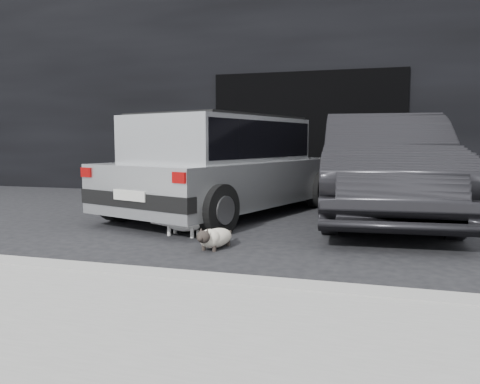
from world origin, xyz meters
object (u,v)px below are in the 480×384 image
(silver_hatchback, at_px, (225,161))
(second_car, at_px, (383,166))
(cat_siamese, at_px, (214,238))
(cat_white, at_px, (186,221))

(silver_hatchback, relative_size, second_car, 0.96)
(silver_hatchback, relative_size, cat_siamese, 5.93)
(silver_hatchback, height_order, cat_siamese, silver_hatchback)
(silver_hatchback, relative_size, cat_white, 5.53)
(second_car, bearing_deg, cat_white, -142.52)
(silver_hatchback, xyz_separation_m, cat_siamese, (0.63, -2.32, -0.72))
(cat_siamese, xyz_separation_m, cat_white, (-0.56, 0.56, 0.07))
(cat_white, bearing_deg, silver_hatchback, -169.20)
(silver_hatchback, bearing_deg, second_car, 24.97)
(silver_hatchback, distance_m, cat_white, 1.88)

